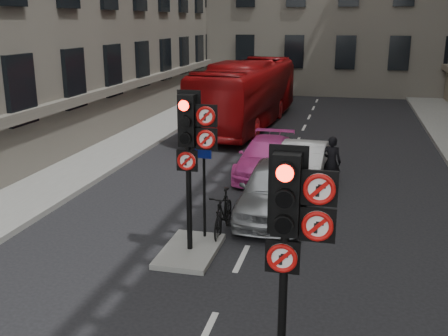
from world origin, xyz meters
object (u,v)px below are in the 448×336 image
at_px(signal_far, 192,138).
at_px(motorcycle, 223,213).
at_px(motorcyclist, 331,162).
at_px(car_white, 302,165).
at_px(car_pink, 266,157).
at_px(signal_near, 292,221).
at_px(bus_red, 246,94).
at_px(car_silver, 275,189).
at_px(info_sign, 204,178).

xyz_separation_m(signal_far, motorcycle, (0.38, 1.30, -2.15)).
xyz_separation_m(motorcycle, motorcyclist, (2.41, 4.37, 0.28)).
height_order(car_white, car_pink, car_white).
xyz_separation_m(signal_near, car_pink, (-2.02, 10.63, -1.97)).
height_order(signal_far, bus_red, signal_far).
bearing_deg(car_pink, signal_far, -94.67).
relative_size(signal_near, signal_far, 1.00).
xyz_separation_m(signal_near, signal_far, (-2.60, 4.00, 0.12)).
bearing_deg(car_pink, motorcyclist, -23.16).
distance_m(car_pink, motorcycle, 5.33).
height_order(car_pink, bus_red, bus_red).
xyz_separation_m(signal_near, motorcycle, (-2.22, 5.30, -2.03)).
bearing_deg(signal_near, motorcycle, 112.74).
xyz_separation_m(car_white, motorcycle, (-1.50, -4.49, -0.11)).
distance_m(signal_near, car_silver, 7.25).
distance_m(signal_far, motorcycle, 2.55).
relative_size(car_silver, motorcycle, 2.36).
bearing_deg(car_silver, info_sign, -122.21).
bearing_deg(car_silver, signal_far, -116.05).
height_order(signal_far, motorcyclist, signal_far).
bearing_deg(signal_far, info_sign, 85.94).
relative_size(signal_near, motorcyclist, 2.15).
height_order(bus_red, info_sign, bus_red).
distance_m(car_silver, car_white, 2.92).
height_order(signal_far, car_pink, signal_far).
xyz_separation_m(signal_far, motorcyclist, (2.79, 5.67, -1.87)).
bearing_deg(info_sign, bus_red, 102.85).
relative_size(signal_far, motorcycle, 1.96).
bearing_deg(motorcyclist, signal_far, 71.80).
height_order(signal_near, motorcyclist, signal_near).
height_order(motorcyclist, info_sign, info_sign).
height_order(car_white, motorcyclist, motorcyclist).
bearing_deg(info_sign, car_white, 75.65).
relative_size(signal_near, info_sign, 1.58).
relative_size(signal_far, car_white, 0.89).
height_order(signal_far, info_sign, signal_far).
height_order(car_silver, car_white, car_silver).
distance_m(car_silver, info_sign, 2.70).
bearing_deg(car_white, info_sign, -107.58).
bearing_deg(car_pink, info_sign, -94.79).
relative_size(bus_red, info_sign, 5.05).
bearing_deg(bus_red, signal_far, -79.55).
relative_size(car_white, info_sign, 1.77).
bearing_deg(motorcyclist, info_sign, 68.98).
bearing_deg(signal_far, motorcycle, 73.81).
bearing_deg(info_sign, motorcycle, 65.52).
bearing_deg(motorcycle, car_pink, 87.18).
bearing_deg(bus_red, car_pink, -70.52).
height_order(signal_near, car_white, signal_near).
relative_size(car_pink, motorcyclist, 2.53).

